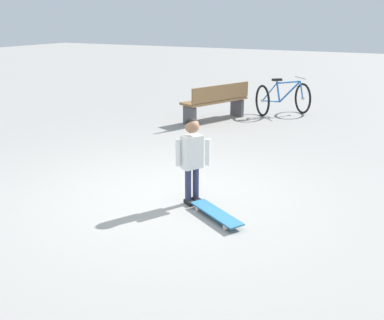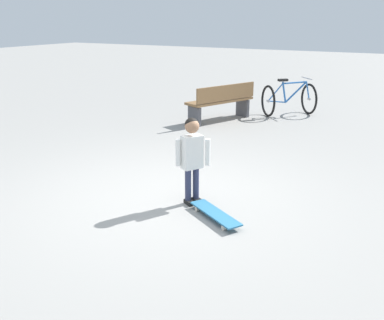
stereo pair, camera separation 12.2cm
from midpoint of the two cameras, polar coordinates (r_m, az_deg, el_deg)
ground_plane at (r=5.45m, az=-4.57°, el=-4.92°), size 50.00×50.00×0.00m
child_person at (r=5.04m, az=-0.69°, el=1.14°), size 0.28×0.36×1.06m
skateboard at (r=4.86m, az=2.53°, el=-7.13°), size 0.56×0.77×0.07m
bicycle_near at (r=10.13m, az=11.68°, el=8.03°), size 1.25×1.27×0.85m
street_bench at (r=9.33m, az=2.87°, el=7.77°), size 1.64×1.03×0.80m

